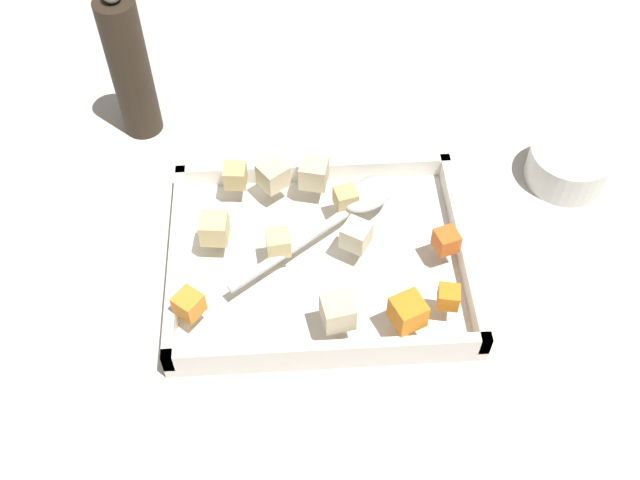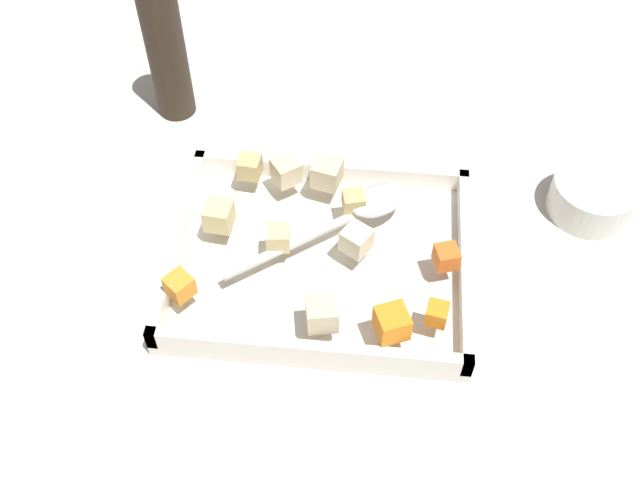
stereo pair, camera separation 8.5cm
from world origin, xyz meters
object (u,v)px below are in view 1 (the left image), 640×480
baking_dish (320,261)px  pepper_mill (130,68)px  serving_spoon (361,199)px  small_prep_bowl (568,165)px

baking_dish → pepper_mill: (-0.23, 0.26, 0.09)m
serving_spoon → small_prep_bowl: size_ratio=2.04×
pepper_mill → small_prep_bowl: pepper_mill is taller
serving_spoon → small_prep_bowl: serving_spoon is taller
serving_spoon → pepper_mill: pepper_mill is taller
pepper_mill → small_prep_bowl: (0.56, -0.13, -0.08)m
baking_dish → small_prep_bowl: bearing=20.8°
baking_dish → small_prep_bowl: small_prep_bowl is taller
pepper_mill → baking_dish: bearing=-48.1°
pepper_mill → small_prep_bowl: bearing=-13.3°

